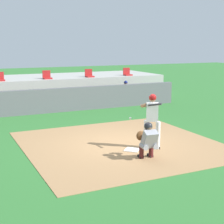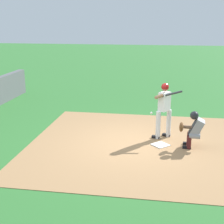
% 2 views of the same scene
% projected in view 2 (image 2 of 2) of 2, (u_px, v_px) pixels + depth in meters
% --- Properties ---
extents(ground_plane, '(80.00, 80.00, 0.00)m').
position_uv_depth(ground_plane, '(134.00, 144.00, 10.14)').
color(ground_plane, '#2D6B2D').
extents(dirt_infield, '(6.40, 6.40, 0.01)m').
position_uv_depth(dirt_infield, '(134.00, 144.00, 10.14)').
color(dirt_infield, '#9E754C').
rests_on(dirt_infield, ground).
extents(home_plate, '(0.62, 0.62, 0.02)m').
position_uv_depth(home_plate, '(160.00, 145.00, 10.01)').
color(home_plate, white).
rests_on(home_plate, dirt_infield).
extents(batter_at_plate, '(0.54, 0.91, 1.80)m').
position_uv_depth(batter_at_plate, '(164.00, 107.00, 10.38)').
color(batter_at_plate, silver).
rests_on(batter_at_plate, ground).
extents(catcher_crouched, '(0.51, 1.63, 1.13)m').
position_uv_depth(catcher_crouched, '(193.00, 128.00, 9.72)').
color(catcher_crouched, gray).
rests_on(catcher_crouched, ground).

